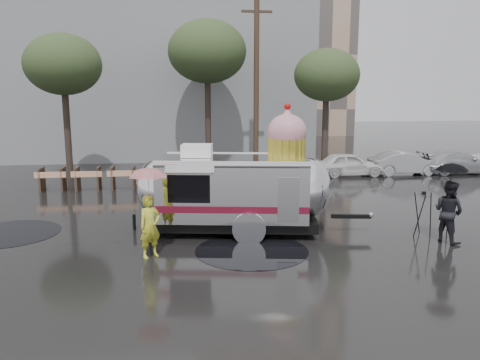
{
  "coord_description": "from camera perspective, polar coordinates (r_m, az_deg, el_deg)",
  "views": [
    {
      "loc": [
        -1.48,
        -10.77,
        4.09
      ],
      "look_at": [
        0.24,
        2.91,
        1.58
      ],
      "focal_mm": 35.0,
      "sensor_mm": 36.0,
      "label": 1
    }
  ],
  "objects": [
    {
      "name": "tripod",
      "position": [
        14.68,
        21.37,
        -3.47
      ],
      "size": [
        0.55,
        0.53,
        1.34
      ],
      "rotation": [
        0.0,
        0.0,
        -0.32
      ],
      "color": "black",
      "rests_on": "ground"
    },
    {
      "name": "utility_pole",
      "position": [
        25.09,
        2.0,
        11.53
      ],
      "size": [
        1.6,
        0.28,
        9.0
      ],
      "color": "#473323",
      "rests_on": "ground"
    },
    {
      "name": "ground",
      "position": [
        11.62,
        0.63,
        -10.29
      ],
      "size": [
        120.0,
        120.0,
        0.0
      ],
      "primitive_type": "plane",
      "color": "black",
      "rests_on": "ground"
    },
    {
      "name": "tree_left",
      "position": [
        24.44,
        -20.76,
        12.95
      ],
      "size": [
        3.64,
        3.64,
        6.95
      ],
      "color": "#382D26",
      "rests_on": "ground"
    },
    {
      "name": "person_left",
      "position": [
        12.12,
        -10.9,
        -5.58
      ],
      "size": [
        0.7,
        0.65,
        1.62
      ],
      "primitive_type": "imported",
      "rotation": [
        0.0,
        0.0,
        0.59
      ],
      "color": "gold",
      "rests_on": "ground"
    },
    {
      "name": "tree_right",
      "position": [
        24.94,
        10.54,
        12.38
      ],
      "size": [
        3.36,
        3.36,
        6.42
      ],
      "color": "#382D26",
      "rests_on": "ground"
    },
    {
      "name": "puddles",
      "position": [
        13.94,
        -10.1,
        -6.87
      ],
      "size": [
        10.05,
        5.5,
        0.01
      ],
      "color": "black",
      "rests_on": "ground"
    },
    {
      "name": "parked_cars",
      "position": [
        26.57,
        22.87,
        2.22
      ],
      "size": [
        13.2,
        1.9,
        1.5
      ],
      "color": "silver",
      "rests_on": "ground"
    },
    {
      "name": "person_right",
      "position": [
        14.33,
        24.07,
        -3.54
      ],
      "size": [
        0.79,
        0.96,
        1.76
      ],
      "primitive_type": "imported",
      "rotation": [
        0.0,
        0.0,
        2.01
      ],
      "color": "black",
      "rests_on": "ground"
    },
    {
      "name": "tree_mid",
      "position": [
        25.91,
        -4.01,
        15.28
      ],
      "size": [
        4.2,
        4.2,
        8.03
      ],
      "color": "#382D26",
      "rests_on": "ground"
    },
    {
      "name": "grey_building",
      "position": [
        34.94,
        -11.64,
        14.08
      ],
      "size": [
        22.0,
        12.0,
        13.0
      ],
      "primitive_type": "cube",
      "color": "slate",
      "rests_on": "ground"
    },
    {
      "name": "umbrella_black",
      "position": [
        14.13,
        24.37,
        0.53
      ],
      "size": [
        1.06,
        1.06,
        2.28
      ],
      "color": "black",
      "rests_on": "ground"
    },
    {
      "name": "airstream_trailer",
      "position": [
        14.02,
        -0.44,
        -0.8
      ],
      "size": [
        7.25,
        3.17,
        3.94
      ],
      "rotation": [
        0.0,
        0.0,
        -0.16
      ],
      "color": "silver",
      "rests_on": "ground"
    },
    {
      "name": "barricade_row",
      "position": [
        21.43,
        -18.01,
        0.24
      ],
      "size": [
        4.3,
        0.8,
        1.0
      ],
      "color": "#473323",
      "rests_on": "ground"
    },
    {
      "name": "umbrella_pink",
      "position": [
        11.86,
        -11.09,
        -0.27
      ],
      "size": [
        1.18,
        1.18,
        2.35
      ],
      "color": "#FDA3A8",
      "rests_on": "ground"
    }
  ]
}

